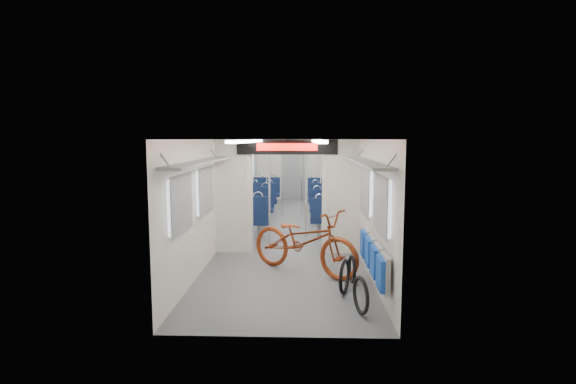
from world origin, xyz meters
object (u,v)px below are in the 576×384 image
object	(u,v)px
seat_bay_near_right	(327,210)
bike_hoop_b	(345,278)
flip_bench	(373,257)
bike_hoop_a	(361,297)
seat_bay_far_right	(322,194)
bicycle	(304,241)
seat_bay_near_left	(253,209)
stanchion_near_left	(270,194)
seat_bay_far_left	(264,194)
stanchion_far_right	(302,179)
stanchion_far_left	(282,180)
stanchion_near_right	(306,194)
bike_hoop_c	(352,271)

from	to	relation	value
seat_bay_near_right	bike_hoop_b	bearing A→B (deg)	-89.91
flip_bench	bike_hoop_a	xyz separation A→B (m)	(-0.27, -0.75, -0.35)
bike_hoop_b	seat_bay_far_right	world-z (taller)	seat_bay_far_right
bicycle	bike_hoop_a	xyz separation A→B (m)	(0.74, -1.84, -0.33)
seat_bay_near_left	stanchion_near_left	bearing A→B (deg)	-72.53
seat_bay_far_left	seat_bay_far_right	size ratio (longest dim) A/B	1.03
flip_bench	stanchion_far_right	distance (m)	6.69
seat_bay_near_right	seat_bay_far_right	distance (m)	3.34
stanchion_near_left	stanchion_far_left	bearing A→B (deg)	88.24
seat_bay_far_left	flip_bench	bearing A→B (deg)	-73.92
seat_bay_near_right	seat_bay_far_left	size ratio (longest dim) A/B	0.92
seat_bay_far_right	stanchion_near_left	world-z (taller)	stanchion_near_left
seat_bay_far_right	stanchion_near_right	xyz separation A→B (m)	(-0.55, -5.12, 0.61)
seat_bay_near_right	seat_bay_far_right	bearing A→B (deg)	90.00
bike_hoop_b	stanchion_far_right	distance (m)	6.64
bicycle	flip_bench	xyz separation A→B (m)	(1.01, -1.09, 0.02)
seat_bay_near_left	seat_bay_far_left	xyz separation A→B (m)	(-0.00, 3.35, -0.01)
bike_hoop_a	stanchion_near_right	size ratio (longest dim) A/B	0.22
bicycle	bike_hoop_b	bearing A→B (deg)	-114.97
seat_bay_near_right	stanchion_near_left	bearing A→B (deg)	-124.88
stanchion_far_right	flip_bench	bearing A→B (deg)	-80.77
seat_bay_far_left	stanchion_near_right	bearing A→B (deg)	-75.20
flip_bench	seat_bay_near_right	bearing A→B (deg)	95.05
flip_bench	seat_bay_near_left	xyz separation A→B (m)	(-2.29, 4.59, -0.02)
stanchion_near_right	bike_hoop_a	bearing A→B (deg)	-79.26
bike_hoop_a	seat_bay_near_left	xyz separation A→B (m)	(-2.02, 5.34, 0.33)
bike_hoop_a	bike_hoop_c	bearing A→B (deg)	88.89
stanchion_far_left	seat_bay_near_right	bearing A→B (deg)	-52.65
seat_bay_far_left	bike_hoop_c	bearing A→B (deg)	-74.53
bike_hoop_a	stanchion_far_left	xyz separation A→B (m)	(-1.36, 7.07, 0.92)
flip_bench	bike_hoop_c	distance (m)	0.72
seat_bay_near_right	seat_bay_near_left	bearing A→B (deg)	-175.64
seat_bay_far_left	stanchion_near_left	distance (m)	5.16
bike_hoop_c	seat_bay_near_right	xyz separation A→B (m)	(-0.17, 4.18, 0.32)
seat_bay_near_left	stanchion_far_left	size ratio (longest dim) A/B	0.95
flip_bench	stanchion_near_right	size ratio (longest dim) A/B	0.91
bike_hoop_c	stanchion_far_right	world-z (taller)	stanchion_far_right
seat_bay_near_right	seat_bay_far_left	world-z (taller)	seat_bay_far_left
bike_hoop_a	stanchion_far_right	world-z (taller)	stanchion_far_right
bike_hoop_b	seat_bay_far_left	bearing A→B (deg)	103.37
seat_bay_far_right	bike_hoop_a	bearing A→B (deg)	-89.04
bike_hoop_c	stanchion_far_left	distance (m)	6.01
seat_bay_near_right	stanchion_far_right	xyz separation A→B (m)	(-0.65, 1.85, 0.63)
stanchion_near_right	bike_hoop_c	bearing A→B (deg)	-73.15
flip_bench	seat_bay_far_right	bearing A→B (deg)	92.97
bike_hoop_a	stanchion_near_left	xyz separation A→B (m)	(-1.47, 3.59, 0.92)
bike_hoop_b	seat_bay_far_right	xyz separation A→B (m)	(-0.01, 8.04, 0.30)
bike_hoop_c	seat_bay_near_left	world-z (taller)	seat_bay_near_left
seat_bay_near_left	bike_hoop_a	bearing A→B (deg)	-69.30
stanchion_far_left	bike_hoop_b	bearing A→B (deg)	-79.02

